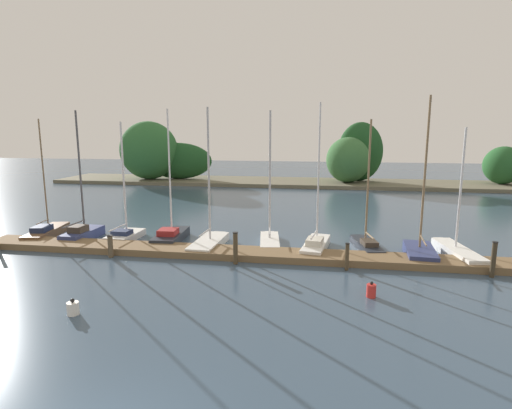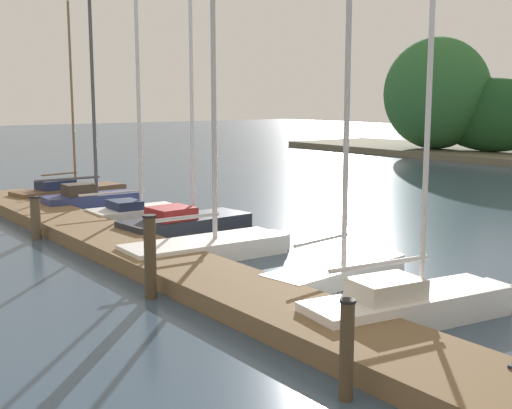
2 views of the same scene
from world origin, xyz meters
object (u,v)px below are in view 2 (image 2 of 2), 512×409
Objects in this scene: sailboat_3 at (188,221)px; mooring_piling_3 at (347,350)px; mooring_piling_1 at (36,218)px; sailboat_1 at (93,197)px; mooring_piling_2 at (150,257)px; sailboat_0 at (71,191)px; sailboat_6 at (413,300)px; sailboat_2 at (138,208)px; sailboat_4 at (211,242)px; sailboat_5 at (341,260)px.

mooring_piling_3 is at bearing -113.73° from sailboat_3.
sailboat_1 is at bearing 138.37° from mooring_piling_1.
sailboat_0 is at bearing 165.20° from mooring_piling_2.
sailboat_3 is 0.97× the size of sailboat_6.
sailboat_0 is 18.09m from mooring_piling_3.
sailboat_2 is at bearing -79.80° from sailboat_1.
sailboat_2 is 5.43m from sailboat_4.
mooring_piling_1 is (-10.35, -2.85, 0.19)m from sailboat_6.
sailboat_1 is at bearing 100.73° from sailboat_2.
sailboat_1 is 5.80× the size of mooring_piling_3.
mooring_piling_3 is at bearing -0.66° from mooring_piling_2.
sailboat_3 is at bearing 61.99° from mooring_piling_1.
sailboat_6 reaches higher than sailboat_2.
sailboat_4 reaches higher than mooring_piling_1.
sailboat_2 is (5.07, 0.13, 0.04)m from sailboat_0.
sailboat_0 is 13.68m from sailboat_5.
mooring_piling_1 is at bearing -130.19° from sailboat_1.
mooring_piling_3 is (15.21, -3.11, 0.19)m from sailboat_1.
mooring_piling_2 is at bearing -131.24° from sailboat_3.
sailboat_2 is at bearing 83.96° from sailboat_4.
sailboat_5 is at bearing 72.45° from mooring_piling_2.
sailboat_1 is 4.75× the size of mooring_piling_2.
sailboat_3 is at bearing 159.88° from mooring_piling_3.
sailboat_4 is (7.88, -0.40, -0.10)m from sailboat_1.
sailboat_3 reaches higher than sailboat_1.
mooring_piling_2 is 5.29m from mooring_piling_3.
sailboat_5 is at bearing 25.79° from mooring_piling_1.
sailboat_1 reaches higher than mooring_piling_1.
sailboat_3 reaches higher than mooring_piling_3.
sailboat_1 reaches higher than mooring_piling_2.
mooring_piling_3 is at bearing -103.41° from sailboat_2.
sailboat_2 is at bearing 95.23° from sailboat_6.
sailboat_4 is at bearing -91.46° from sailboat_1.
mooring_piling_2 is (9.92, -3.04, 0.33)m from sailboat_1.
sailboat_3 is 8.49m from sailboat_6.
sailboat_4 reaches higher than sailboat_5.
sailboat_6 reaches higher than mooring_piling_3.
sailboat_5 reaches higher than sailboat_2.
sailboat_6 reaches higher than sailboat_5.
sailboat_2 is at bearing 155.17° from mooring_piling_2.
sailboat_3 reaches higher than mooring_piling_2.
sailboat_2 is 8.18m from mooring_piling_2.
sailboat_1 is at bearing 162.94° from mooring_piling_2.
sailboat_5 is 8.56m from mooring_piling_1.
sailboat_1 is at bearing -106.00° from sailboat_0.
mooring_piling_1 is at bearing 148.38° from sailboat_3.
sailboat_2 is at bearing 104.70° from mooring_piling_1.
sailboat_5 is (11.11, 0.70, -0.05)m from sailboat_1.
mooring_piling_3 is (17.77, -3.36, 0.31)m from sailboat_0.
sailboat_2 is 13.17m from mooring_piling_3.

